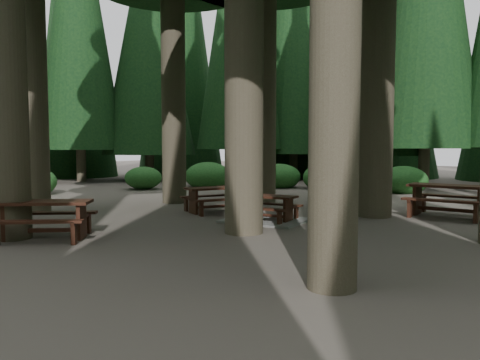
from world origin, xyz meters
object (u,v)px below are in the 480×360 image
Objects in this scene: picnic_table_c at (266,213)px; picnic_table_e at (45,214)px; picnic_table_d at (448,196)px; picnic_table_b at (215,195)px.

picnic_table_c is 0.89× the size of picnic_table_e.
picnic_table_c is 4.99m from picnic_table_d.
picnic_table_d is 10.03m from picnic_table_e.
picnic_table_d reaches higher than picnic_table_e.
picnic_table_e is (-6.27, -7.83, -0.06)m from picnic_table_d.
picnic_table_d is (5.75, 2.76, 0.09)m from picnic_table_b.
picnic_table_e is at bearing -157.63° from picnic_table_b.
picnic_table_d is at bearing 37.68° from picnic_table_c.
picnic_table_b is 6.38m from picnic_table_d.
picnic_table_c is 5.18m from picnic_table_e.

